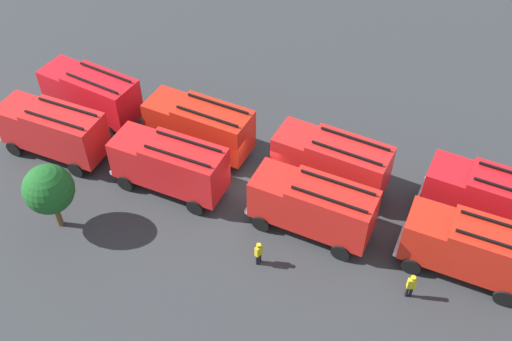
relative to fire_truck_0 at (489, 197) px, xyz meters
name	(u,v)px	position (x,y,z in m)	size (l,w,h in m)	color
ground_plane	(256,186)	(13.39, 2.24, -2.15)	(63.52, 63.52, 0.00)	#2D3033
fire_truck_0	(489,197)	(0.00, 0.00, 0.00)	(7.38, 3.23, 3.88)	red
fire_truck_1	(332,161)	(9.17, 0.46, 0.00)	(7.40, 3.32, 3.88)	red
fire_truck_2	(200,125)	(18.02, 0.47, 0.00)	(7.38, 3.23, 3.88)	red
fire_truck_3	(91,93)	(26.41, 0.15, 0.00)	(7.47, 3.55, 3.88)	red
fire_truck_4	(472,247)	(0.41, 4.04, 0.00)	(7.30, 3.00, 3.88)	red
fire_truck_5	(313,205)	(9.10, 4.31, 0.00)	(7.34, 3.12, 3.88)	red
fire_truck_6	(170,164)	(18.13, 4.36, 0.00)	(7.29, 2.98, 3.88)	red
fire_truck_7	(53,129)	(26.57, 4.30, 0.00)	(7.26, 2.92, 3.88)	red
firefighter_0	(259,253)	(11.07, 7.67, -1.24)	(0.39, 0.48, 1.64)	black
firefighter_1	(411,285)	(2.88, 6.72, -1.20)	(0.47, 0.36, 1.70)	black
tree_1	(49,189)	(22.98, 9.41, 0.85)	(2.88, 2.88, 4.46)	brown
traffic_cone_0	(124,101)	(25.36, -1.91, -1.86)	(0.41, 0.41, 0.59)	#F2600C
traffic_cone_1	(109,91)	(26.95, -2.46, -1.80)	(0.50, 0.50, 0.71)	#F2600C
traffic_cone_2	(333,161)	(9.44, -1.43, -1.78)	(0.52, 0.52, 0.75)	#F2600C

